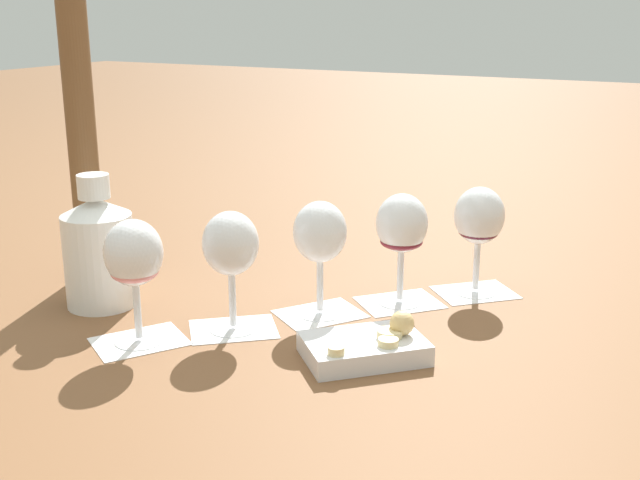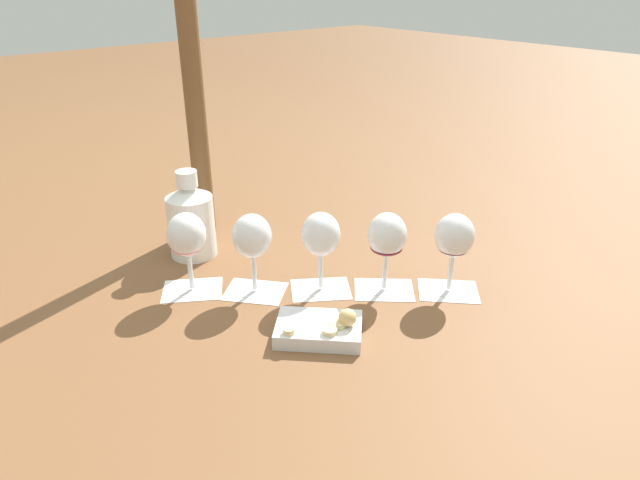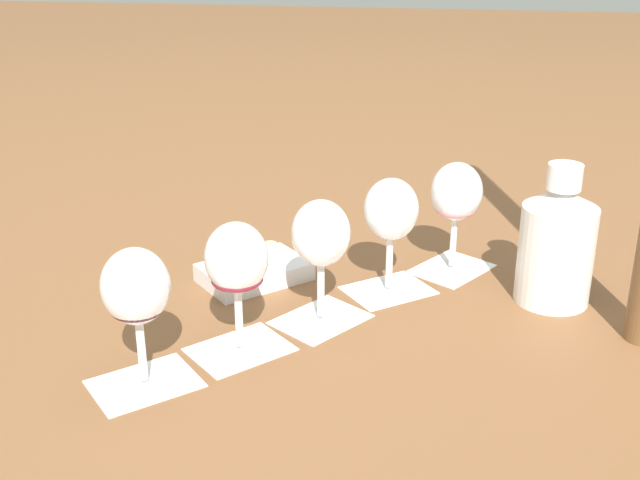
% 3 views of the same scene
% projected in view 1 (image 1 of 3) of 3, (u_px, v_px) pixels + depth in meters
% --- Properties ---
extents(ground_plane, '(8.00, 8.00, 0.00)m').
position_uv_depth(ground_plane, '(318.00, 316.00, 1.18)').
color(ground_plane, brown).
extents(tasting_card_0, '(0.15, 0.14, 0.00)m').
position_uv_depth(tasting_card_0, '(140.00, 341.00, 1.09)').
color(tasting_card_0, white).
rests_on(tasting_card_0, ground_plane).
extents(tasting_card_1, '(0.15, 0.15, 0.00)m').
position_uv_depth(tasting_card_1, '(233.00, 329.00, 1.13)').
color(tasting_card_1, white).
rests_on(tasting_card_1, ground_plane).
extents(tasting_card_2, '(0.15, 0.14, 0.00)m').
position_uv_depth(tasting_card_2, '(319.00, 314.00, 1.18)').
color(tasting_card_2, white).
rests_on(tasting_card_2, ground_plane).
extents(tasting_card_3, '(0.15, 0.15, 0.00)m').
position_uv_depth(tasting_card_3, '(400.00, 302.00, 1.23)').
color(tasting_card_3, white).
rests_on(tasting_card_3, ground_plane).
extents(tasting_card_4, '(0.15, 0.15, 0.00)m').
position_uv_depth(tasting_card_4, '(475.00, 292.00, 1.27)').
color(tasting_card_4, white).
rests_on(tasting_card_4, ground_plane).
extents(wine_glass_0, '(0.08, 0.08, 0.17)m').
position_uv_depth(wine_glass_0, '(134.00, 259.00, 1.05)').
color(wine_glass_0, white).
rests_on(wine_glass_0, tasting_card_0).
extents(wine_glass_1, '(0.08, 0.08, 0.17)m').
position_uv_depth(wine_glass_1, '(231.00, 250.00, 1.09)').
color(wine_glass_1, white).
rests_on(wine_glass_1, tasting_card_1).
extents(wine_glass_2, '(0.08, 0.08, 0.17)m').
position_uv_depth(wine_glass_2, '(319.00, 238.00, 1.15)').
color(wine_glass_2, white).
rests_on(wine_glass_2, tasting_card_2).
extents(wine_glass_3, '(0.08, 0.08, 0.17)m').
position_uv_depth(wine_glass_3, '(402.00, 229.00, 1.19)').
color(wine_glass_3, white).
rests_on(wine_glass_3, tasting_card_3).
extents(wine_glass_4, '(0.08, 0.08, 0.17)m').
position_uv_depth(wine_glass_4, '(479.00, 221.00, 1.24)').
color(wine_glass_4, white).
rests_on(wine_glass_4, tasting_card_4).
extents(ceramic_vase, '(0.10, 0.10, 0.20)m').
position_uv_depth(ceramic_vase, '(99.00, 250.00, 1.20)').
color(ceramic_vase, white).
rests_on(ceramic_vase, ground_plane).
extents(snack_dish, '(0.18, 0.18, 0.06)m').
position_uv_depth(snack_dish, '(367.00, 346.00, 1.03)').
color(snack_dish, silver).
rests_on(snack_dish, ground_plane).
extents(umbrella_pole, '(0.05, 0.05, 0.74)m').
position_uv_depth(umbrella_pole, '(74.00, 50.00, 1.24)').
color(umbrella_pole, brown).
rests_on(umbrella_pole, ground_plane).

